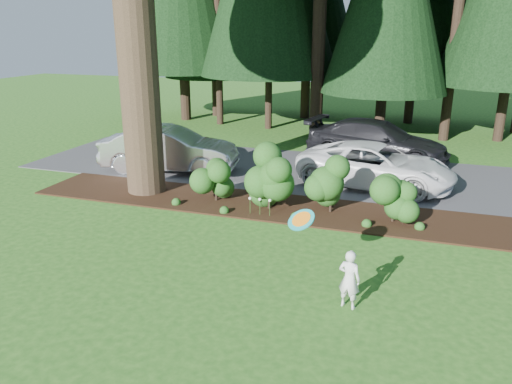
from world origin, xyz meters
TOP-DOWN VIEW (x-y plane):
  - ground at (0.00, 0.00)m, footprint 80.00×80.00m
  - mulch_bed at (0.00, 3.25)m, footprint 16.00×2.50m
  - driveway at (0.00, 7.50)m, footprint 22.00×6.00m
  - shrub_row at (0.77, 3.14)m, footprint 6.53×1.60m
  - lily_cluster at (-0.30, 2.40)m, footprint 0.69×0.09m
  - car_silver_wagon at (-5.02, 5.86)m, footprint 5.30×2.57m
  - car_white_suv at (2.57, 6.35)m, footprint 5.58×3.22m
  - car_dark_suv at (2.27, 9.80)m, footprint 6.04×3.36m
  - child at (2.87, -1.78)m, footprint 0.50×0.39m
  - frisbee at (1.83, -1.49)m, footprint 0.63×0.52m

SIDE VIEW (x-z plane):
  - ground at x=0.00m, z-range 0.00..0.00m
  - driveway at x=0.00m, z-range 0.00..0.03m
  - mulch_bed at x=0.00m, z-range 0.00..0.05m
  - lily_cluster at x=-0.30m, z-range 0.21..0.78m
  - child at x=2.87m, z-range 0.00..1.21m
  - car_white_suv at x=2.57m, z-range 0.03..1.49m
  - shrub_row at x=0.77m, z-range 0.00..1.61m
  - car_dark_suv at x=2.27m, z-range 0.03..1.69m
  - car_silver_wagon at x=-5.02m, z-range 0.03..1.70m
  - frisbee at x=1.83m, z-range 1.38..1.83m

